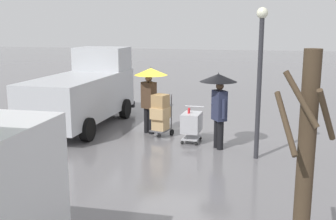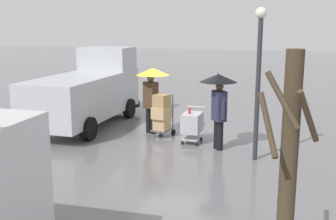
{
  "view_description": "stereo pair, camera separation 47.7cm",
  "coord_description": "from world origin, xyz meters",
  "px_view_note": "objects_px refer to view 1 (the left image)",
  "views": [
    {
      "loc": [
        -2.7,
        12.37,
        3.45
      ],
      "look_at": [
        0.01,
        1.13,
        1.05
      ],
      "focal_mm": 44.29,
      "sensor_mm": 36.0,
      "label": 1
    },
    {
      "loc": [
        -3.16,
        12.24,
        3.45
      ],
      "look_at": [
        0.01,
        1.13,
        1.05
      ],
      "focal_mm": 44.29,
      "sensor_mm": 36.0,
      "label": 2
    }
  ],
  "objects_px": {
    "cargo_van_parked_right": "(84,91)",
    "hand_dolly_boxes": "(161,113)",
    "shopping_cart_vendor": "(192,123)",
    "pedestrian_black_side": "(150,85)",
    "street_lamp": "(260,68)",
    "bare_tree_near": "(305,159)",
    "pedestrian_pink_side": "(219,93)"
  },
  "relations": [
    {
      "from": "cargo_van_parked_right",
      "to": "hand_dolly_boxes",
      "type": "xyz_separation_m",
      "value": [
        -2.95,
        0.88,
        -0.43
      ]
    },
    {
      "from": "cargo_van_parked_right",
      "to": "hand_dolly_boxes",
      "type": "distance_m",
      "value": 3.11
    },
    {
      "from": "shopping_cart_vendor",
      "to": "pedestrian_black_side",
      "type": "xyz_separation_m",
      "value": [
        1.46,
        -0.67,
        1.02
      ]
    },
    {
      "from": "cargo_van_parked_right",
      "to": "street_lamp",
      "type": "bearing_deg",
      "value": 158.29
    },
    {
      "from": "pedestrian_black_side",
      "to": "bare_tree_near",
      "type": "height_order",
      "value": "bare_tree_near"
    },
    {
      "from": "cargo_van_parked_right",
      "to": "pedestrian_pink_side",
      "type": "xyz_separation_m",
      "value": [
        -4.82,
        1.66,
        0.41
      ]
    },
    {
      "from": "pedestrian_pink_side",
      "to": "street_lamp",
      "type": "bearing_deg",
      "value": 147.69
    },
    {
      "from": "cargo_van_parked_right",
      "to": "shopping_cart_vendor",
      "type": "bearing_deg",
      "value": 162.56
    },
    {
      "from": "hand_dolly_boxes",
      "to": "pedestrian_pink_side",
      "type": "height_order",
      "value": "pedestrian_pink_side"
    },
    {
      "from": "cargo_van_parked_right",
      "to": "street_lamp",
      "type": "xyz_separation_m",
      "value": [
        -5.92,
        2.36,
        1.19
      ]
    },
    {
      "from": "hand_dolly_boxes",
      "to": "pedestrian_pink_side",
      "type": "relative_size",
      "value": 0.62
    },
    {
      "from": "cargo_van_parked_right",
      "to": "pedestrian_black_side",
      "type": "bearing_deg",
      "value": 167.08
    },
    {
      "from": "hand_dolly_boxes",
      "to": "street_lamp",
      "type": "xyz_separation_m",
      "value": [
        -2.97,
        1.47,
        1.62
      ]
    },
    {
      "from": "hand_dolly_boxes",
      "to": "street_lamp",
      "type": "relative_size",
      "value": 0.35
    },
    {
      "from": "pedestrian_pink_side",
      "to": "street_lamp",
      "type": "relative_size",
      "value": 0.56
    },
    {
      "from": "cargo_van_parked_right",
      "to": "hand_dolly_boxes",
      "type": "bearing_deg",
      "value": 163.33
    },
    {
      "from": "hand_dolly_boxes",
      "to": "cargo_van_parked_right",
      "type": "bearing_deg",
      "value": -16.67
    },
    {
      "from": "shopping_cart_vendor",
      "to": "street_lamp",
      "type": "distance_m",
      "value": 2.86
    },
    {
      "from": "pedestrian_black_side",
      "to": "bare_tree_near",
      "type": "relative_size",
      "value": 0.68
    },
    {
      "from": "shopping_cart_vendor",
      "to": "pedestrian_black_side",
      "type": "bearing_deg",
      "value": -24.74
    },
    {
      "from": "shopping_cart_vendor",
      "to": "street_lamp",
      "type": "relative_size",
      "value": 0.27
    },
    {
      "from": "shopping_cart_vendor",
      "to": "pedestrian_pink_side",
      "type": "relative_size",
      "value": 0.49
    },
    {
      "from": "bare_tree_near",
      "to": "hand_dolly_boxes",
      "type": "bearing_deg",
      "value": -59.78
    },
    {
      "from": "hand_dolly_boxes",
      "to": "street_lamp",
      "type": "distance_m",
      "value": 3.69
    },
    {
      "from": "cargo_van_parked_right",
      "to": "pedestrian_black_side",
      "type": "relative_size",
      "value": 2.5
    },
    {
      "from": "bare_tree_near",
      "to": "street_lamp",
      "type": "xyz_separation_m",
      "value": [
        0.75,
        -4.92,
        0.74
      ]
    },
    {
      "from": "cargo_van_parked_right",
      "to": "pedestrian_pink_side",
      "type": "distance_m",
      "value": 5.12
    },
    {
      "from": "pedestrian_black_side",
      "to": "shopping_cart_vendor",
      "type": "bearing_deg",
      "value": 155.26
    },
    {
      "from": "shopping_cart_vendor",
      "to": "hand_dolly_boxes",
      "type": "xyz_separation_m",
      "value": [
        1.04,
        -0.37,
        0.18
      ]
    },
    {
      "from": "bare_tree_near",
      "to": "cargo_van_parked_right",
      "type": "bearing_deg",
      "value": -47.47
    },
    {
      "from": "street_lamp",
      "to": "pedestrian_pink_side",
      "type": "bearing_deg",
      "value": -32.31
    },
    {
      "from": "hand_dolly_boxes",
      "to": "bare_tree_near",
      "type": "relative_size",
      "value": 0.43
    }
  ]
}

